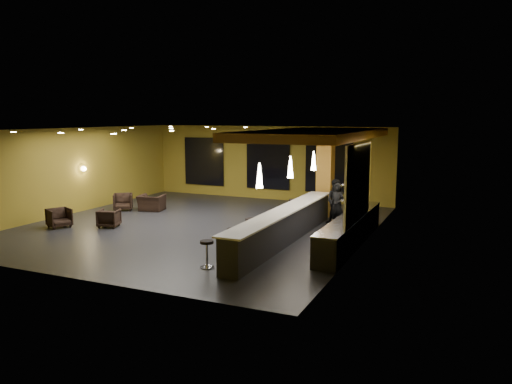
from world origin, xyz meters
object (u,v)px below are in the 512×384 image
at_px(armchair_b, 109,218).
at_px(bar_stool_5, 294,207).
at_px(armchair_d, 152,203).
at_px(bar_stool_2, 251,228).
at_px(bar_counter, 284,227).
at_px(bar_stool_4, 284,213).
at_px(staff_b, 337,202).
at_px(prep_counter, 350,231).
at_px(armchair_c, 123,202).
at_px(bar_stool_3, 272,221).
at_px(armchair_a, 59,218).
at_px(column, 325,173).
at_px(pendant_1, 290,167).
at_px(pendant_2, 314,161).
at_px(staff_a, 337,206).
at_px(bar_stool_0, 207,250).
at_px(staff_c, 355,207).
at_px(bar_stool_1, 234,238).
at_px(pendant_0, 259,176).

height_order(armchair_b, bar_stool_5, bar_stool_5).
bearing_deg(armchair_b, armchair_d, -100.41).
height_order(armchair_b, bar_stool_2, bar_stool_2).
relative_size(bar_counter, bar_stool_4, 9.79).
bearing_deg(bar_stool_5, staff_b, -3.61).
bearing_deg(armchair_b, bar_stool_2, 160.45).
bearing_deg(bar_stool_2, bar_counter, 35.53).
bearing_deg(prep_counter, armchair_c, 170.01).
relative_size(armchair_d, bar_stool_3, 1.31).
bearing_deg(armchair_a, column, -29.02).
bearing_deg(staff_b, bar_stool_4, -144.37).
relative_size(pendant_1, pendant_2, 1.00).
height_order(staff_a, bar_stool_0, staff_a).
xyz_separation_m(armchair_b, bar_stool_4, (5.82, 2.51, 0.20)).
height_order(staff_c, bar_stool_1, staff_c).
bearing_deg(bar_stool_5, column, 54.76).
xyz_separation_m(staff_c, bar_stool_4, (-2.34, -0.88, -0.24)).
height_order(pendant_0, bar_stool_5, pendant_0).
bearing_deg(bar_stool_1, staff_c, 64.29).
height_order(pendant_1, bar_stool_5, pendant_1).
bearing_deg(prep_counter, pendant_1, 180.00).
bearing_deg(armchair_a, staff_b, -38.00).
relative_size(prep_counter, pendant_0, 8.57).
xyz_separation_m(pendant_1, bar_stool_4, (-0.74, 1.48, -1.83)).
bearing_deg(staff_c, bar_stool_5, 149.97).
height_order(staff_b, armchair_d, staff_b).
bearing_deg(armchair_a, pendant_1, -52.42).
distance_m(bar_stool_1, bar_stool_4, 4.05).
xyz_separation_m(staff_a, bar_stool_5, (-1.88, 0.68, -0.30)).
height_order(armchair_d, bar_stool_3, bar_stool_3).
xyz_separation_m(bar_stool_0, bar_stool_1, (0.13, 1.33, 0.04)).
distance_m(staff_b, armchair_c, 9.09).
xyz_separation_m(staff_a, armchair_d, (-8.05, 0.04, -0.48)).
bearing_deg(bar_stool_3, staff_b, 59.73).
relative_size(prep_counter, pendant_2, 8.57).
bearing_deg(armchair_a, armchair_c, 25.43).
bearing_deg(bar_stool_0, bar_stool_4, 88.29).
relative_size(pendant_1, armchair_a, 0.92).
height_order(column, bar_stool_0, column).
distance_m(staff_c, armchair_b, 8.86).
height_order(armchair_c, bar_stool_0, bar_stool_0).
xyz_separation_m(bar_counter, prep_counter, (2.00, 0.50, -0.07)).
bearing_deg(bar_stool_0, armchair_d, 135.07).
bearing_deg(armchair_a, bar_stool_4, -41.03).
height_order(pendant_1, staff_c, pendant_1).
relative_size(pendant_1, armchair_c, 0.88).
bearing_deg(bar_counter, armchair_c, 164.35).
bearing_deg(column, bar_stool_4, -105.84).
height_order(bar_counter, pendant_0, pendant_0).
height_order(staff_c, bar_stool_3, staff_c).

